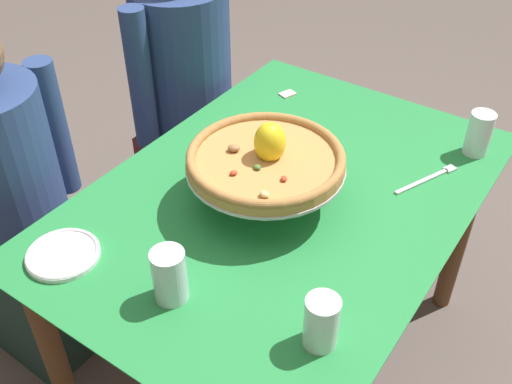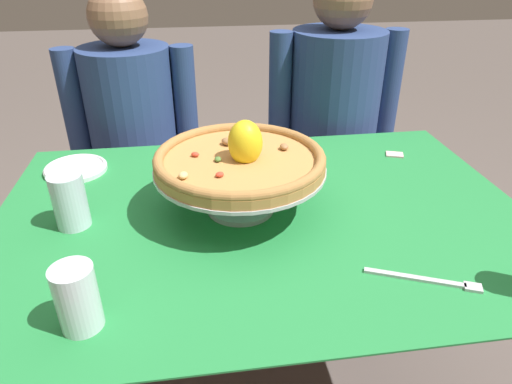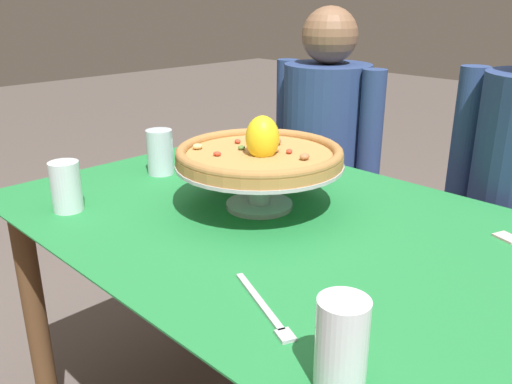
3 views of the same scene
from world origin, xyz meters
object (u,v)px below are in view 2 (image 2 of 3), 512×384
(dinner_fork, at_px, (429,280))
(sugar_packet, at_px, (395,155))
(side_plate, at_px, (76,168))
(diner_left, at_px, (138,163))
(diner_right, at_px, (330,147))
(pizza, at_px, (240,158))
(pizza_stand, at_px, (240,178))
(water_glass_side_left, at_px, (70,203))
(water_glass_front_left, at_px, (78,301))

(dinner_fork, distance_m, sugar_packet, 0.58)
(side_plate, distance_m, diner_left, 0.44)
(diner_right, bearing_deg, side_plate, -157.53)
(pizza, bearing_deg, side_plate, 148.22)
(dinner_fork, bearing_deg, diner_right, 84.42)
(pizza_stand, bearing_deg, water_glass_side_left, -177.81)
(pizza_stand, distance_m, diner_right, 0.78)
(water_glass_side_left, bearing_deg, pizza, 2.16)
(diner_right, bearing_deg, diner_left, 177.33)
(pizza, relative_size, diner_left, 0.34)
(pizza_stand, relative_size, side_plate, 2.33)
(water_glass_side_left, distance_m, diner_left, 0.71)
(water_glass_side_left, relative_size, dinner_fork, 0.62)
(water_glass_front_left, distance_m, side_plate, 0.62)
(dinner_fork, bearing_deg, water_glass_side_left, 157.06)
(dinner_fork, xyz_separation_m, sugar_packet, (0.17, 0.56, -0.00))
(pizza_stand, relative_size, sugar_packet, 7.93)
(pizza_stand, xyz_separation_m, side_plate, (-0.44, 0.27, -0.08))
(pizza, height_order, diner_left, diner_left)
(side_plate, distance_m, sugar_packet, 0.93)
(water_glass_front_left, height_order, sugar_packet, water_glass_front_left)
(water_glass_side_left, bearing_deg, sugar_packet, 16.39)
(diner_left, bearing_deg, water_glass_side_left, -95.74)
(pizza_stand, xyz_separation_m, sugar_packet, (0.49, 0.24, -0.08))
(pizza, height_order, diner_right, diner_right)
(dinner_fork, height_order, sugar_packet, dinner_fork)
(pizza, xyz_separation_m, water_glass_front_left, (-0.31, -0.34, -0.08))
(pizza, bearing_deg, diner_left, 115.72)
(dinner_fork, bearing_deg, sugar_packet, 73.08)
(water_glass_front_left, relative_size, diner_right, 0.10)
(water_glass_side_left, height_order, sugar_packet, water_glass_side_left)
(water_glass_front_left, distance_m, diner_left, 1.02)
(water_glass_side_left, relative_size, diner_left, 0.11)
(side_plate, xyz_separation_m, dinner_fork, (0.76, -0.58, -0.01))
(side_plate, xyz_separation_m, sugar_packet, (0.93, -0.03, -0.01))
(pizza_stand, distance_m, water_glass_side_left, 0.38)
(pizza_stand, distance_m, water_glass_front_left, 0.46)
(pizza, distance_m, diner_left, 0.79)
(water_glass_front_left, height_order, side_plate, water_glass_front_left)
(water_glass_front_left, distance_m, diner_right, 1.21)
(pizza, height_order, sugar_packet, pizza)
(pizza, xyz_separation_m, side_plate, (-0.44, 0.27, -0.13))
(pizza_stand, bearing_deg, pizza, -6.64)
(water_glass_front_left, relative_size, side_plate, 0.70)
(pizza_stand, relative_size, diner_left, 0.34)
(water_glass_side_left, distance_m, diner_right, 1.04)
(pizza_stand, bearing_deg, water_glass_front_left, -132.36)
(water_glass_front_left, bearing_deg, pizza, 47.54)
(side_plate, height_order, dinner_fork, side_plate)
(dinner_fork, bearing_deg, water_glass_front_left, -178.04)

